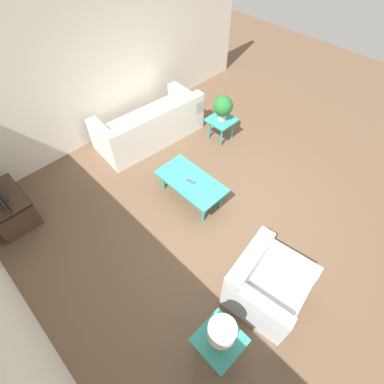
{
  "coord_description": "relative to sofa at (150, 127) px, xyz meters",
  "views": [
    {
      "loc": [
        -1.82,
        2.41,
        4.04
      ],
      "look_at": [
        0.26,
        0.37,
        0.55
      ],
      "focal_mm": 28.0,
      "sensor_mm": 36.0,
      "label": 1
    }
  ],
  "objects": [
    {
      "name": "ground_plane",
      "position": [
        -2.21,
        0.38,
        -0.3
      ],
      "size": [
        14.0,
        14.0,
        0.0
      ],
      "primitive_type": "plane",
      "color": "brown"
    },
    {
      "name": "wall_right",
      "position": [
        0.85,
        0.38,
        1.05
      ],
      "size": [
        0.12,
        7.2,
        2.7
      ],
      "color": "silver",
      "rests_on": "ground_plane"
    },
    {
      "name": "sofa",
      "position": [
        0.0,
        0.0,
        0.0
      ],
      "size": [
        1.09,
        2.18,
        0.81
      ],
      "rotation": [
        0.0,
        0.0,
        1.5
      ],
      "color": "white",
      "rests_on": "ground_plane"
    },
    {
      "name": "armchair",
      "position": [
        -3.58,
        1.02,
        0.02
      ],
      "size": [
        0.99,
        1.02,
        0.79
      ],
      "rotation": [
        0.0,
        0.0,
        -1.43
      ],
      "color": "silver",
      "rests_on": "ground_plane"
    },
    {
      "name": "coffee_table",
      "position": [
        -1.69,
        0.51,
        0.08
      ],
      "size": [
        1.17,
        0.61,
        0.42
      ],
      "color": "teal",
      "rests_on": "ground_plane"
    },
    {
      "name": "side_table_plant",
      "position": [
        -0.98,
        -1.02,
        0.1
      ],
      "size": [
        0.5,
        0.5,
        0.47
      ],
      "color": "teal",
      "rests_on": "ground_plane"
    },
    {
      "name": "side_table_lamp",
      "position": [
        -3.63,
        1.97,
        0.1
      ],
      "size": [
        0.5,
        0.5,
        0.47
      ],
      "color": "teal",
      "rests_on": "ground_plane"
    },
    {
      "name": "tv_stand_chest",
      "position": [
        0.03,
        2.88,
        -0.03
      ],
      "size": [
        0.89,
        0.6,
        0.5
      ],
      "color": "#4C3323",
      "rests_on": "ground_plane"
    },
    {
      "name": "potted_plant",
      "position": [
        -0.98,
        -1.02,
        0.46
      ],
      "size": [
        0.38,
        0.38,
        0.49
      ],
      "color": "#B2ADA3",
      "rests_on": "side_table_plant"
    },
    {
      "name": "table_lamp",
      "position": [
        -3.63,
        1.97,
        0.46
      ],
      "size": [
        0.3,
        0.3,
        0.44
      ],
      "color": "red",
      "rests_on": "side_table_lamp"
    },
    {
      "name": "remote_control",
      "position": [
        -1.7,
        0.53,
        0.13
      ],
      "size": [
        0.16,
        0.08,
        0.02
      ],
      "color": "#4C4C51",
      "rests_on": "coffee_table"
    }
  ]
}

